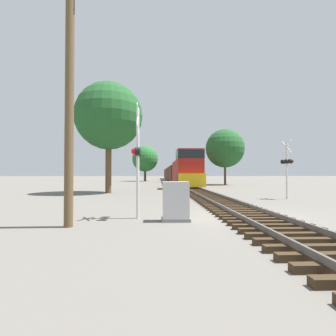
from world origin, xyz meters
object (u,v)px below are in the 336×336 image
at_px(crossing_signal_near, 137,154).
at_px(utility_pole, 70,83).
at_px(freight_train, 173,174).
at_px(tree_deep_background, 145,159).
at_px(relay_cabinet, 176,202).
at_px(crossing_signal_far, 287,164).
at_px(tree_mid_background, 225,148).
at_px(tree_far_right, 109,116).

distance_m(crossing_signal_near, utility_pole, 3.46).
xyz_separation_m(freight_train, tree_deep_background, (-6.76, -0.15, 3.50)).
height_order(freight_train, relay_cabinet, freight_train).
bearing_deg(freight_train, crossing_signal_far, -83.24).
bearing_deg(relay_cabinet, tree_mid_background, 72.48).
relative_size(utility_pole, tree_deep_background, 1.10).
height_order(crossing_signal_far, utility_pole, utility_pole).
bearing_deg(utility_pole, freight_train, 83.03).
xyz_separation_m(freight_train, relay_cabinet, (-2.98, -52.88, -1.10)).
bearing_deg(tree_mid_background, tree_far_right, -130.88).
bearing_deg(relay_cabinet, tree_deep_background, 94.10).
bearing_deg(tree_far_right, freight_train, 78.06).
bearing_deg(crossing_signal_near, utility_pole, -54.04).
distance_m(relay_cabinet, tree_far_right, 16.43).
distance_m(freight_train, tree_mid_background, 22.52).
xyz_separation_m(utility_pole, tree_far_right, (-1.58, 15.21, 2.26)).
height_order(crossing_signal_far, tree_mid_background, tree_mid_background).
distance_m(tree_mid_background, tree_deep_background, 25.03).
bearing_deg(freight_train, utility_pole, -96.97).
relative_size(utility_pole, tree_far_right, 0.91).
relative_size(crossing_signal_far, relay_cabinet, 2.79).
bearing_deg(crossing_signal_near, crossing_signal_far, 126.59).
bearing_deg(tree_far_right, tree_deep_background, 87.92).
height_order(crossing_signal_near, relay_cabinet, crossing_signal_near).
distance_m(relay_cabinet, tree_mid_background, 33.82).
relative_size(tree_mid_background, tree_deep_background, 1.07).
bearing_deg(tree_far_right, crossing_signal_near, -74.84).
height_order(utility_pole, tree_far_right, tree_far_right).
distance_m(crossing_signal_near, crossing_signal_far, 12.31).
bearing_deg(utility_pole, tree_deep_background, 90.19).
relative_size(utility_pole, tree_mid_background, 1.03).
distance_m(utility_pole, tree_deep_background, 53.67).
relative_size(crossing_signal_far, tree_deep_background, 0.48).
relative_size(freight_train, utility_pole, 7.94).
distance_m(relay_cabinet, tree_deep_background, 53.06).
distance_m(freight_train, crossing_signal_near, 52.43).
bearing_deg(tree_mid_background, crossing_signal_far, -94.28).
bearing_deg(tree_deep_background, tree_far_right, -92.08).
distance_m(crossing_signal_far, tree_mid_background, 24.06).
bearing_deg(freight_train, relay_cabinet, -93.23).
bearing_deg(utility_pole, crossing_signal_near, 36.84).
height_order(freight_train, utility_pole, utility_pole).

